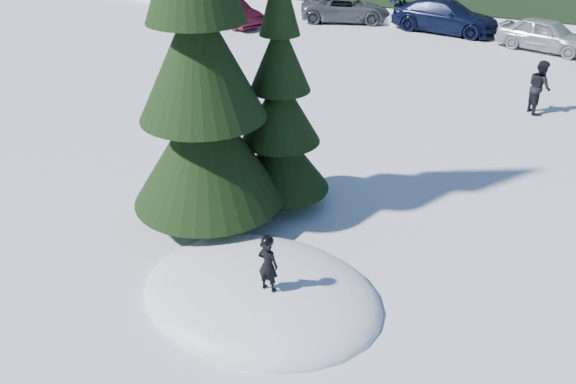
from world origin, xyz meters
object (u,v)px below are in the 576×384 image
at_px(car_4, 546,35).
at_px(car_3, 445,16).
at_px(spruce_short, 280,117).
at_px(adult_0, 539,87).
at_px(child_skier, 268,265).
at_px(car_2, 346,9).
at_px(spruce_tall, 201,73).
at_px(car_1, 231,12).

bearing_deg(car_4, car_3, 88.47).
distance_m(spruce_short, adult_0, 10.08).
xyz_separation_m(child_skier, car_3, (-1.91, 22.21, -0.21)).
bearing_deg(child_skier, car_2, -71.34).
bearing_deg(spruce_tall, car_4, 73.84).
distance_m(spruce_short, car_4, 17.68).
bearing_deg(car_2, child_skier, 177.89).
xyz_separation_m(spruce_tall, car_3, (0.62, 20.11, -2.55)).
relative_size(adult_0, car_1, 0.42).
xyz_separation_m(spruce_tall, child_skier, (2.53, -2.09, -2.35)).
relative_size(child_skier, car_3, 0.19).
bearing_deg(adult_0, car_4, -27.05).
bearing_deg(spruce_short, car_1, 124.79).
relative_size(car_2, car_3, 0.90).
relative_size(car_3, car_4, 1.29).
bearing_deg(car_4, adult_0, -159.83).
relative_size(spruce_short, car_2, 1.13).
relative_size(spruce_short, car_3, 1.02).
height_order(spruce_tall, adult_0, spruce_tall).
distance_m(adult_0, car_1, 16.69).
bearing_deg(spruce_tall, spruce_short, 54.46).
height_order(car_2, car_3, car_3).
bearing_deg(adult_0, spruce_tall, 121.01).
height_order(spruce_short, car_1, spruce_short).
xyz_separation_m(car_3, car_4, (4.73, -1.64, -0.07)).
distance_m(spruce_short, child_skier, 3.98).
distance_m(spruce_tall, car_2, 20.90).
height_order(car_1, car_4, car_4).
relative_size(spruce_tall, adult_0, 5.07).
height_order(spruce_short, car_2, spruce_short).
distance_m(child_skier, adult_0, 12.71).
bearing_deg(car_4, spruce_short, -176.75).
xyz_separation_m(spruce_short, car_2, (-5.62, 18.81, -1.44)).
height_order(spruce_short, adult_0, spruce_short).
height_order(spruce_tall, car_4, spruce_tall).
bearing_deg(car_1, adult_0, -89.73).
height_order(spruce_short, car_3, spruce_short).
relative_size(child_skier, adult_0, 0.58).
relative_size(car_1, car_3, 0.76).
xyz_separation_m(child_skier, adult_0, (3.20, 12.30, -0.13)).
bearing_deg(adult_0, car_3, -2.38).
bearing_deg(spruce_short, car_4, 75.69).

